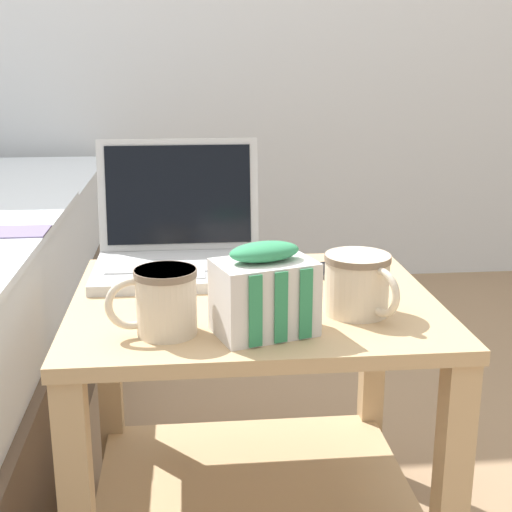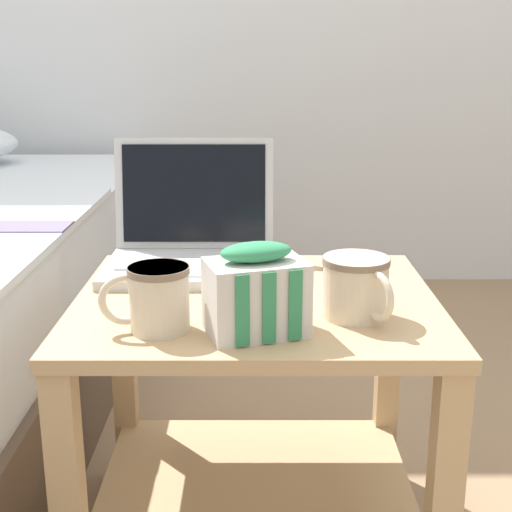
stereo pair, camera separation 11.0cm
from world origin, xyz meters
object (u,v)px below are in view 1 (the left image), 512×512
laptop (180,244)px  snack_bag (267,293)px  mug_front_right (164,298)px  mug_front_left (358,281)px  cell_phone (342,276)px

laptop → snack_bag: bearing=-69.4°
mug_front_right → mug_front_left: bearing=10.6°
mug_front_left → mug_front_right: 0.29m
laptop → mug_front_right: bearing=-93.8°
laptop → cell_phone: 0.30m
laptop → mug_front_right: (-0.02, -0.32, 0.01)m
laptop → cell_phone: size_ratio=1.85×
mug_front_right → snack_bag: (0.14, -0.01, 0.01)m
mug_front_right → snack_bag: size_ratio=0.82×
laptop → cell_phone: laptop is taller
cell_phone → snack_bag: bearing=-123.8°
mug_front_right → cell_phone: size_ratio=0.78×
snack_bag → cell_phone: 0.29m
mug_front_left → cell_phone: mug_front_left is taller
laptop → snack_bag: 0.35m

